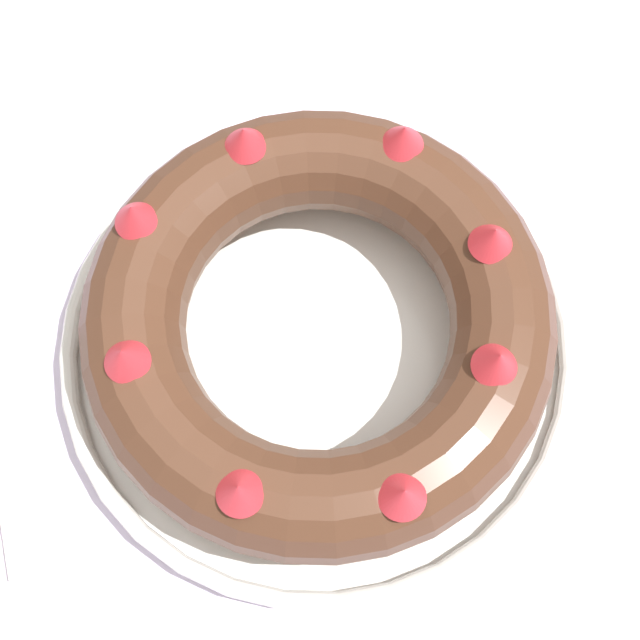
# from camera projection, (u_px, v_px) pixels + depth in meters

# --- Properties ---
(ground_plane) EXTENTS (8.00, 8.00, 0.00)m
(ground_plane) POSITION_uv_depth(u_px,v_px,m) (323.00, 527.00, 1.31)
(ground_plane) COLOR #4C4742
(dining_table) EXTENTS (1.49, 0.94, 0.74)m
(dining_table) POSITION_uv_depth(u_px,v_px,m) (326.00, 412.00, 0.70)
(dining_table) COLOR silver
(dining_table) RESTS_ON ground_plane
(serving_dish) EXTENTS (0.36, 0.36, 0.03)m
(serving_dish) POSITION_uv_depth(u_px,v_px,m) (320.00, 344.00, 0.62)
(serving_dish) COLOR white
(serving_dish) RESTS_ON dining_table
(bundt_cake) EXTENTS (0.31, 0.31, 0.09)m
(bundt_cake) POSITION_uv_depth(u_px,v_px,m) (320.00, 320.00, 0.57)
(bundt_cake) COLOR #4C2D1E
(bundt_cake) RESTS_ON serving_dish
(cake_knife) EXTENTS (0.02, 0.18, 0.01)m
(cake_knife) POSITION_uv_depth(u_px,v_px,m) (7.00, 466.00, 0.60)
(cake_knife) COLOR white
(cake_knife) RESTS_ON dining_table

